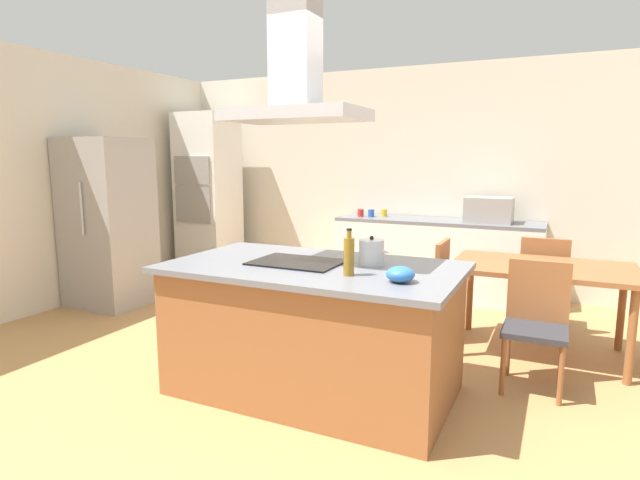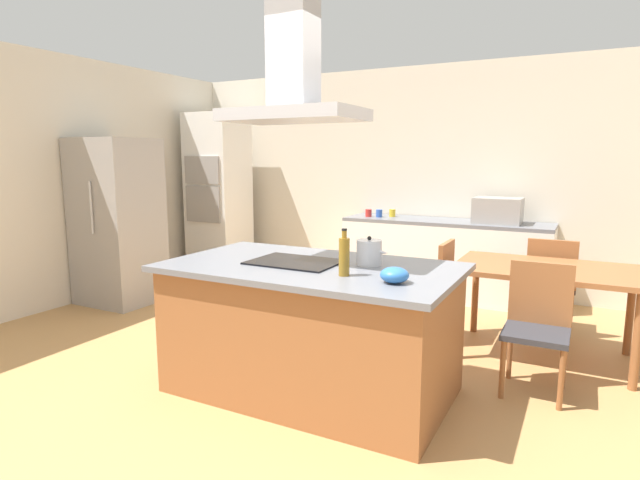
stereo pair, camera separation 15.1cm
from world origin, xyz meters
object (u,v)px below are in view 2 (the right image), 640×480
at_px(chair_at_left_end, 434,283).
at_px(coffee_mug_yellow, 392,213).
at_px(olive_oil_bottle, 344,256).
at_px(wall_oven_stack, 218,195).
at_px(countertop_microwave, 498,210).
at_px(tea_kettle, 369,252).
at_px(cooktop, 295,262).
at_px(coffee_mug_red, 369,213).
at_px(mixing_bowl, 394,275).
at_px(range_hood, 294,82).
at_px(refrigerator, 118,222).
at_px(chair_facing_island, 538,319).
at_px(dining_table, 547,277).
at_px(chair_facing_back_wall, 551,279).
at_px(coffee_mug_blue, 379,213).

bearing_deg(chair_at_left_end, coffee_mug_yellow, 121.76).
relative_size(olive_oil_bottle, wall_oven_stack, 0.13).
distance_m(countertop_microwave, chair_at_left_end, 1.58).
bearing_deg(tea_kettle, cooktop, -160.55).
xyz_separation_m(cooktop, coffee_mug_red, (-0.61, 2.80, 0.04)).
bearing_deg(mixing_bowl, countertop_microwave, 88.40).
distance_m(countertop_microwave, range_hood, 3.19).
relative_size(coffee_mug_red, refrigerator, 0.05).
distance_m(cooktop, chair_facing_island, 1.73).
height_order(mixing_bowl, range_hood, range_hood).
xyz_separation_m(wall_oven_stack, dining_table, (4.28, -1.23, -0.43)).
distance_m(wall_oven_stack, refrigerator, 1.68).
bearing_deg(chair_at_left_end, mixing_bowl, -82.85).
bearing_deg(coffee_mug_red, olive_oil_bottle, -70.37).
relative_size(cooktop, tea_kettle, 2.72).
bearing_deg(mixing_bowl, chair_facing_back_wall, 72.93).
bearing_deg(chair_at_left_end, olive_oil_bottle, -94.52).
bearing_deg(refrigerator, wall_oven_stack, 87.25).
distance_m(olive_oil_bottle, range_hood, 1.19).
relative_size(coffee_mug_yellow, chair_facing_back_wall, 0.10).
xyz_separation_m(tea_kettle, dining_table, (1.03, 1.25, -0.32)).
height_order(mixing_bowl, coffee_mug_blue, mixing_bowl).
bearing_deg(coffee_mug_blue, mixing_bowl, -67.32).
bearing_deg(coffee_mug_yellow, mixing_bowl, -70.06).
height_order(olive_oil_bottle, chair_facing_island, olive_oil_bottle).
relative_size(wall_oven_stack, refrigerator, 1.21).
height_order(tea_kettle, chair_at_left_end, tea_kettle).
bearing_deg(chair_at_left_end, coffee_mug_blue, 127.24).
bearing_deg(coffee_mug_red, dining_table, -33.23).
relative_size(coffee_mug_yellow, wall_oven_stack, 0.04).
bearing_deg(olive_oil_bottle, coffee_mug_blue, 107.29).
distance_m(coffee_mug_red, wall_oven_stack, 2.18).
xyz_separation_m(coffee_mug_blue, range_hood, (0.48, -2.82, 1.16)).
relative_size(olive_oil_bottle, coffee_mug_red, 3.23).
bearing_deg(dining_table, mixing_bowl, -113.33).
bearing_deg(cooktop, tea_kettle, 19.45).
bearing_deg(olive_oil_bottle, mixing_bowl, -4.88).
height_order(countertop_microwave, chair_facing_back_wall, countertop_microwave).
height_order(tea_kettle, refrigerator, refrigerator).
bearing_deg(range_hood, chair_facing_back_wall, 54.13).
bearing_deg(cooktop, mixing_bowl, -15.85).
bearing_deg(chair_at_left_end, dining_table, 0.00).
height_order(coffee_mug_blue, wall_oven_stack, wall_oven_stack).
xyz_separation_m(mixing_bowl, countertop_microwave, (0.09, 3.11, 0.09)).
xyz_separation_m(coffee_mug_red, coffee_mug_yellow, (0.26, 0.14, 0.00)).
relative_size(dining_table, chair_facing_island, 1.57).
height_order(cooktop, dining_table, cooktop).
bearing_deg(range_hood, tea_kettle, 19.45).
height_order(mixing_bowl, chair_facing_island, mixing_bowl).
height_order(coffee_mug_red, chair_facing_back_wall, coffee_mug_red).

